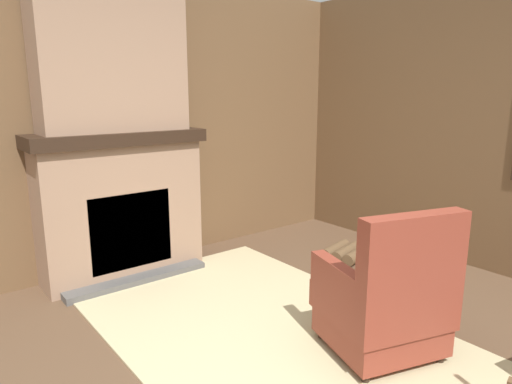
{
  "coord_description": "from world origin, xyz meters",
  "views": [
    {
      "loc": [
        1.38,
        -1.51,
        1.65
      ],
      "look_at": [
        -1.27,
        0.59,
        0.9
      ],
      "focal_mm": 32.0,
      "sensor_mm": 36.0,
      "label": 1
    }
  ],
  "objects_px": {
    "firewood_stack": "(346,252)",
    "storage_case": "(148,120)",
    "oil_lamp_vase": "(87,119)",
    "armchair": "(386,302)"
  },
  "relations": [
    {
      "from": "firewood_stack",
      "to": "storage_case",
      "type": "relative_size",
      "value": 1.97
    },
    {
      "from": "oil_lamp_vase",
      "to": "storage_case",
      "type": "bearing_deg",
      "value": 89.99
    },
    {
      "from": "oil_lamp_vase",
      "to": "armchair",
      "type": "bearing_deg",
      "value": 22.87
    },
    {
      "from": "firewood_stack",
      "to": "oil_lamp_vase",
      "type": "xyz_separation_m",
      "value": [
        -1.05,
        -2.13,
        1.36
      ]
    },
    {
      "from": "oil_lamp_vase",
      "to": "storage_case",
      "type": "xyz_separation_m",
      "value": [
        0.0,
        0.55,
        -0.03
      ]
    },
    {
      "from": "armchair",
      "to": "firewood_stack",
      "type": "xyz_separation_m",
      "value": [
        -1.29,
        1.15,
        -0.3
      ]
    },
    {
      "from": "armchair",
      "to": "storage_case",
      "type": "relative_size",
      "value": 3.85
    },
    {
      "from": "firewood_stack",
      "to": "oil_lamp_vase",
      "type": "relative_size",
      "value": 1.61
    },
    {
      "from": "firewood_stack",
      "to": "oil_lamp_vase",
      "type": "height_order",
      "value": "oil_lamp_vase"
    },
    {
      "from": "armchair",
      "to": "oil_lamp_vase",
      "type": "distance_m",
      "value": 2.75
    }
  ]
}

